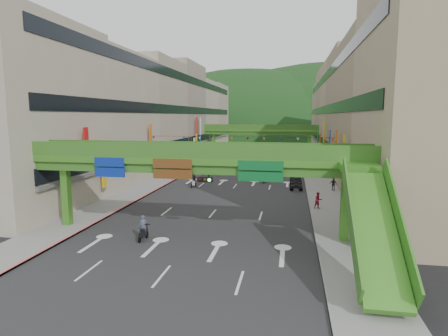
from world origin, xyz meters
The scene contains 23 objects.
ground centered at (0.00, 0.00, 0.00)m, with size 320.00×320.00×0.00m, color black.
road_slab centered at (0.00, 50.00, 0.01)m, with size 18.00×140.00×0.02m, color #28282B.
sidewalk_left centered at (-11.00, 50.00, 0.07)m, with size 4.00×140.00×0.15m, color gray.
sidewalk_right centered at (11.00, 50.00, 0.07)m, with size 4.00×140.00×0.15m, color gray.
curb_left centered at (-9.10, 50.00, 0.09)m, with size 0.20×140.00×0.18m, color #CC5959.
curb_right centered at (9.10, 50.00, 0.09)m, with size 0.20×140.00×0.18m, color gray.
building_row_left centered at (-18.93, 50.00, 9.46)m, with size 12.80×95.00×19.00m.
building_row_right centered at (18.93, 50.00, 9.46)m, with size 12.80×95.00×19.00m.
overpass_near centered at (0.93, 5.38, 5.21)m, with size 28.00×12.27×7.10m.
overpass_far centered at (0.00, 65.00, 5.40)m, with size 28.00×2.20×7.10m.
hill_left centered at (-15.00, 160.00, 0.00)m, with size 168.00×140.00×112.00m, color #1C4419.
hill_right centered at (25.00, 180.00, 0.00)m, with size 208.00×176.00×128.00m, color #1C4419.
bunting_string centered at (0.00, 30.00, 5.96)m, with size 26.00×0.36×0.47m.
scooter_rider_near centered at (-3.44, 3.73, 0.86)m, with size 0.64×1.60×1.88m.
scooter_rider_mid centered at (3.41, 29.46, 1.09)m, with size 0.97×1.59×2.11m.
scooter_rider_left centered at (-5.10, 24.35, 0.92)m, with size 0.95×1.58×1.86m.
scooter_rider_far centered at (-2.88, 38.93, 1.00)m, with size 0.83×1.60×1.99m.
parked_scooter_row centered at (7.80, 28.48, 0.52)m, with size 1.60×9.35×1.08m.
car_silver centered at (-2.51, 62.72, 0.65)m, with size 1.37×3.93×1.30m, color #AAABB1.
car_yellow centered at (3.01, 62.40, 0.72)m, with size 1.70×4.22×1.44m, color yellow.
pedestrian_red centered at (9.80, 15.17, 0.81)m, with size 0.79×0.62×1.63m, color #A1233A.
pedestrian_dark centered at (12.20, 24.77, 0.75)m, with size 0.88×0.37×1.51m, color black.
pedestrian_blue centered at (9.80, 39.05, 0.88)m, with size 0.82×0.53×1.76m, color #2A3C4D.
Camera 1 is at (7.13, -21.31, 9.09)m, focal length 30.00 mm.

